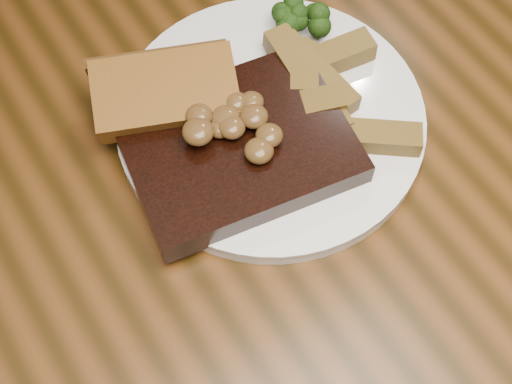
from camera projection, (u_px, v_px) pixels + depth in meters
dining_table at (262, 249)px, 0.70m from camera, size 1.60×0.90×0.75m
plate at (271, 120)px, 0.65m from camera, size 0.30×0.30×0.01m
steak at (237, 147)px, 0.61m from camera, size 0.21×0.17×0.03m
steak_bone at (279, 206)px, 0.59m from camera, size 0.14×0.04×0.02m
mushroom_pile at (233, 123)px, 0.59m from camera, size 0.08×0.08×0.03m
garlic_bread at (168, 106)px, 0.63m from camera, size 0.14×0.11×0.03m
potato_wedges at (324, 93)px, 0.64m from camera, size 0.13×0.13×0.02m
broccoli_cluster at (291, 22)px, 0.67m from camera, size 0.06×0.06×0.04m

